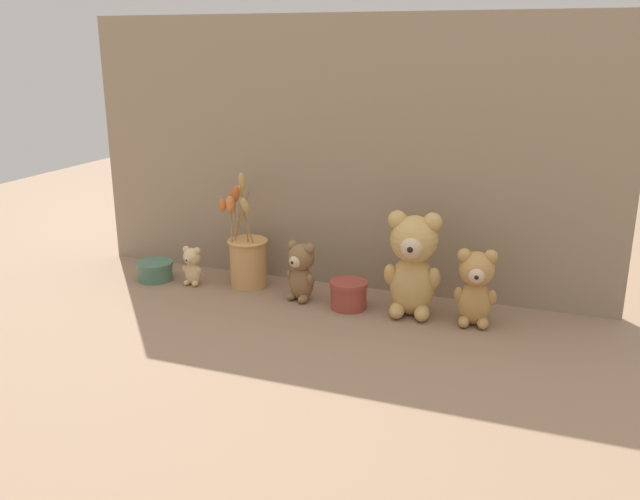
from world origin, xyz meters
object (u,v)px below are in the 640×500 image
object	(u,v)px
teddy_bear_large	(413,262)
decorative_tin_short	(348,294)
flower_vase	(247,256)
teddy_bear_small	(301,270)
teddy_bear_medium	(476,286)
teddy_bear_tiny	(192,265)
decorative_tin_tall	(155,271)

from	to	relation	value
teddy_bear_large	decorative_tin_short	distance (m)	0.19
flower_vase	decorative_tin_short	size ratio (longest dim) A/B	3.34
teddy_bear_large	teddy_bear_small	distance (m)	0.30
decorative_tin_short	teddy_bear_medium	bearing A→B (deg)	1.18
teddy_bear_medium	teddy_bear_tiny	xyz separation A→B (m)	(-0.79, 0.00, -0.04)
teddy_bear_medium	decorative_tin_tall	distance (m)	0.91
decorative_tin_tall	teddy_bear_medium	bearing A→B (deg)	-0.14
teddy_bear_small	decorative_tin_tall	world-z (taller)	teddy_bear_small
teddy_bear_medium	teddy_bear_tiny	size ratio (longest dim) A/B	1.71
teddy_bear_small	flower_vase	size ratio (longest dim) A/B	0.49
teddy_bear_tiny	teddy_bear_large	bearing A→B (deg)	0.19
teddy_bear_medium	teddy_bear_tiny	bearing A→B (deg)	179.67
teddy_bear_large	flower_vase	size ratio (longest dim) A/B	0.81
teddy_bear_tiny	decorative_tin_tall	distance (m)	0.13
decorative_tin_tall	flower_vase	bearing A→B (deg)	10.57
flower_vase	decorative_tin_short	distance (m)	0.33
teddy_bear_large	decorative_tin_short	size ratio (longest dim) A/B	2.70
teddy_bear_tiny	flower_vase	distance (m)	0.16
decorative_tin_short	flower_vase	bearing A→B (deg)	169.40
teddy_bear_tiny	decorative_tin_short	xyz separation A→B (m)	(0.47, -0.01, -0.02)
teddy_bear_tiny	flower_vase	size ratio (longest dim) A/B	0.34
teddy_bear_large	decorative_tin_tall	size ratio (longest dim) A/B	2.58
teddy_bear_large	teddy_bear_medium	bearing A→B (deg)	-2.45
teddy_bear_small	decorative_tin_tall	xyz separation A→B (m)	(-0.45, -0.00, -0.06)
teddy_bear_small	decorative_tin_short	size ratio (longest dim) A/B	1.63
teddy_bear_large	flower_vase	bearing A→B (deg)	174.49
teddy_bear_small	flower_vase	bearing A→B (deg)	164.94
decorative_tin_tall	decorative_tin_short	world-z (taller)	decorative_tin_short
teddy_bear_large	decorative_tin_tall	world-z (taller)	teddy_bear_large
decorative_tin_short	teddy_bear_small	bearing A→B (deg)	175.53
teddy_bear_tiny	decorative_tin_short	distance (m)	0.47
teddy_bear_tiny	decorative_tin_short	world-z (taller)	teddy_bear_tiny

